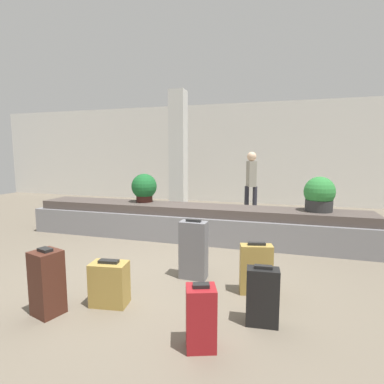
{
  "coord_description": "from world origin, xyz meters",
  "views": [
    {
      "loc": [
        1.56,
        -3.57,
        1.58
      ],
      "look_at": [
        0.0,
        1.7,
        0.89
      ],
      "focal_mm": 28.0,
      "sensor_mm": 36.0,
      "label": 1
    }
  ],
  "objects_px": {
    "suitcase_2": "(194,250)",
    "potted_plant_1": "(319,195)",
    "suitcase_0": "(109,283)",
    "suitcase_1": "(256,269)",
    "suitcase_4": "(201,317)",
    "potted_plant_0": "(144,188)",
    "pillar": "(178,153)",
    "traveler_0": "(251,179)",
    "suitcase_3": "(47,283)",
    "suitcase_5": "(262,296)"
  },
  "relations": [
    {
      "from": "suitcase_2",
      "to": "potted_plant_1",
      "type": "distance_m",
      "value": 2.5
    },
    {
      "from": "suitcase_0",
      "to": "suitcase_1",
      "type": "height_order",
      "value": "suitcase_1"
    },
    {
      "from": "suitcase_4",
      "to": "suitcase_5",
      "type": "distance_m",
      "value": 0.67
    },
    {
      "from": "traveler_0",
      "to": "suitcase_2",
      "type": "bearing_deg",
      "value": 154.12
    },
    {
      "from": "suitcase_0",
      "to": "potted_plant_1",
      "type": "distance_m",
      "value": 3.62
    },
    {
      "from": "suitcase_0",
      "to": "potted_plant_0",
      "type": "bearing_deg",
      "value": 100.23
    },
    {
      "from": "potted_plant_0",
      "to": "potted_plant_1",
      "type": "distance_m",
      "value": 3.23
    },
    {
      "from": "suitcase_0",
      "to": "suitcase_3",
      "type": "bearing_deg",
      "value": -153.35
    },
    {
      "from": "potted_plant_1",
      "to": "traveler_0",
      "type": "distance_m",
      "value": 2.55
    },
    {
      "from": "pillar",
      "to": "suitcase_2",
      "type": "xyz_separation_m",
      "value": [
        1.54,
        -3.89,
        -1.23
      ]
    },
    {
      "from": "pillar",
      "to": "traveler_0",
      "type": "height_order",
      "value": "pillar"
    },
    {
      "from": "suitcase_4",
      "to": "potted_plant_1",
      "type": "relative_size",
      "value": 0.96
    },
    {
      "from": "suitcase_0",
      "to": "suitcase_1",
      "type": "relative_size",
      "value": 0.82
    },
    {
      "from": "potted_plant_0",
      "to": "traveler_0",
      "type": "xyz_separation_m",
      "value": [
        1.9,
        2.11,
        0.06
      ]
    },
    {
      "from": "suitcase_5",
      "to": "traveler_0",
      "type": "distance_m",
      "value": 4.89
    },
    {
      "from": "suitcase_2",
      "to": "suitcase_1",
      "type": "bearing_deg",
      "value": -12.35
    },
    {
      "from": "suitcase_2",
      "to": "suitcase_3",
      "type": "relative_size",
      "value": 1.14
    },
    {
      "from": "potted_plant_1",
      "to": "suitcase_5",
      "type": "bearing_deg",
      "value": -106.03
    },
    {
      "from": "suitcase_0",
      "to": "suitcase_3",
      "type": "relative_size",
      "value": 0.72
    },
    {
      "from": "suitcase_3",
      "to": "suitcase_5",
      "type": "bearing_deg",
      "value": 27.56
    },
    {
      "from": "suitcase_0",
      "to": "suitcase_2",
      "type": "bearing_deg",
      "value": 46.34
    },
    {
      "from": "suitcase_5",
      "to": "potted_plant_1",
      "type": "height_order",
      "value": "potted_plant_1"
    },
    {
      "from": "suitcase_0",
      "to": "suitcase_2",
      "type": "xyz_separation_m",
      "value": [
        0.66,
        0.91,
        0.14
      ]
    },
    {
      "from": "suitcase_1",
      "to": "suitcase_4",
      "type": "distance_m",
      "value": 1.18
    },
    {
      "from": "suitcase_0",
      "to": "suitcase_3",
      "type": "height_order",
      "value": "suitcase_3"
    },
    {
      "from": "suitcase_5",
      "to": "potted_plant_1",
      "type": "xyz_separation_m",
      "value": [
        0.75,
        2.63,
        0.64
      ]
    },
    {
      "from": "traveler_0",
      "to": "suitcase_0",
      "type": "bearing_deg",
      "value": 147.48
    },
    {
      "from": "pillar",
      "to": "suitcase_1",
      "type": "height_order",
      "value": "pillar"
    },
    {
      "from": "suitcase_2",
      "to": "potted_plant_1",
      "type": "bearing_deg",
      "value": 49.0
    },
    {
      "from": "suitcase_3",
      "to": "suitcase_5",
      "type": "height_order",
      "value": "suitcase_3"
    },
    {
      "from": "suitcase_3",
      "to": "suitcase_4",
      "type": "relative_size",
      "value": 1.22
    },
    {
      "from": "suitcase_1",
      "to": "potted_plant_1",
      "type": "xyz_separation_m",
      "value": [
        0.86,
        1.99,
        0.63
      ]
    },
    {
      "from": "suitcase_2",
      "to": "suitcase_4",
      "type": "relative_size",
      "value": 1.39
    },
    {
      "from": "suitcase_1",
      "to": "potted_plant_1",
      "type": "bearing_deg",
      "value": 53.8
    },
    {
      "from": "suitcase_1",
      "to": "traveler_0",
      "type": "bearing_deg",
      "value": 83.52
    },
    {
      "from": "potted_plant_0",
      "to": "potted_plant_1",
      "type": "height_order",
      "value": "potted_plant_1"
    },
    {
      "from": "suitcase_4",
      "to": "suitcase_5",
      "type": "bearing_deg",
      "value": 27.55
    },
    {
      "from": "suitcase_1",
      "to": "suitcase_5",
      "type": "relative_size",
      "value": 1.04
    },
    {
      "from": "suitcase_1",
      "to": "traveler_0",
      "type": "distance_m",
      "value": 4.26
    },
    {
      "from": "suitcase_1",
      "to": "suitcase_4",
      "type": "xyz_separation_m",
      "value": [
        -0.35,
        -1.13,
        -0.02
      ]
    },
    {
      "from": "suitcase_1",
      "to": "suitcase_2",
      "type": "xyz_separation_m",
      "value": [
        -0.8,
        0.2,
        0.09
      ]
    },
    {
      "from": "suitcase_4",
      "to": "potted_plant_0",
      "type": "xyz_separation_m",
      "value": [
        -2.01,
        3.19,
        0.66
      ]
    },
    {
      "from": "suitcase_3",
      "to": "traveler_0",
      "type": "distance_m",
      "value": 5.46
    },
    {
      "from": "suitcase_5",
      "to": "traveler_0",
      "type": "xyz_separation_m",
      "value": [
        -0.57,
        4.81,
        0.7
      ]
    },
    {
      "from": "potted_plant_1",
      "to": "pillar",
      "type": "bearing_deg",
      "value": 146.78
    },
    {
      "from": "potted_plant_0",
      "to": "pillar",
      "type": "bearing_deg",
      "value": 89.36
    },
    {
      "from": "suitcase_0",
      "to": "traveler_0",
      "type": "height_order",
      "value": "traveler_0"
    },
    {
      "from": "pillar",
      "to": "suitcase_1",
      "type": "relative_size",
      "value": 5.37
    },
    {
      "from": "suitcase_3",
      "to": "suitcase_5",
      "type": "xyz_separation_m",
      "value": [
        2.05,
        0.41,
        -0.05
      ]
    },
    {
      "from": "suitcase_0",
      "to": "potted_plant_1",
      "type": "height_order",
      "value": "potted_plant_1"
    }
  ]
}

